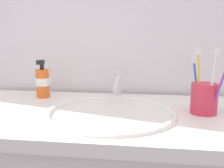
{
  "coord_description": "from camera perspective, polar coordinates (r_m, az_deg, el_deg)",
  "views": [
    {
      "loc": [
        0.1,
        -0.82,
        1.1
      ],
      "look_at": [
        -0.01,
        0.0,
        0.94
      ],
      "focal_mm": 42.03,
      "sensor_mm": 36.0,
      "label": 1
    }
  ],
  "objects": [
    {
      "name": "toothbrush_yellow",
      "position": [
        0.86,
        18.32,
        1.72
      ],
      "size": [
        0.03,
        0.01,
        0.21
      ],
      "color": "yellow",
      "rests_on": "toothbrush_cup"
    },
    {
      "name": "faucet",
      "position": [
        1.02,
        1.29,
        0.29
      ],
      "size": [
        0.02,
        0.16,
        0.13
      ],
      "color": "silver",
      "rests_on": "sink_basin"
    },
    {
      "name": "toothbrush_purple",
      "position": [
        0.83,
        22.88,
        0.91
      ],
      "size": [
        0.05,
        0.05,
        0.2
      ],
      "color": "purple",
      "rests_on": "toothbrush_cup"
    },
    {
      "name": "soap_dispenser",
      "position": [
        1.08,
        -14.86,
        0.37
      ],
      "size": [
        0.05,
        0.06,
        0.15
      ],
      "color": "orange",
      "rests_on": "vanity_counter"
    },
    {
      "name": "toothbrush_white",
      "position": [
        0.83,
        21.11,
        1.2
      ],
      "size": [
        0.02,
        0.05,
        0.2
      ],
      "color": "white",
      "rests_on": "toothbrush_cup"
    },
    {
      "name": "sink_basin",
      "position": [
        0.86,
        -0.27,
        -9.45
      ],
      "size": [
        0.42,
        0.42,
        0.13
      ],
      "color": "white",
      "rests_on": "vanity_counter"
    },
    {
      "name": "tiled_wall_back",
      "position": [
        1.14,
        2.78,
        15.7
      ],
      "size": [
        2.41,
        0.04,
        2.4
      ],
      "primitive_type": "cube",
      "color": "silver",
      "rests_on": "ground"
    },
    {
      "name": "toothbrush_cup",
      "position": [
        0.88,
        19.39,
        -3.0
      ],
      "size": [
        0.08,
        0.08,
        0.1
      ],
      "primitive_type": "cylinder",
      "color": "#D8334C",
      "rests_on": "vanity_counter"
    },
    {
      "name": "toothbrush_blue",
      "position": [
        0.9,
        17.75,
        1.01
      ],
      "size": [
        0.03,
        0.05,
        0.17
      ],
      "color": "blue",
      "rests_on": "toothbrush_cup"
    }
  ]
}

